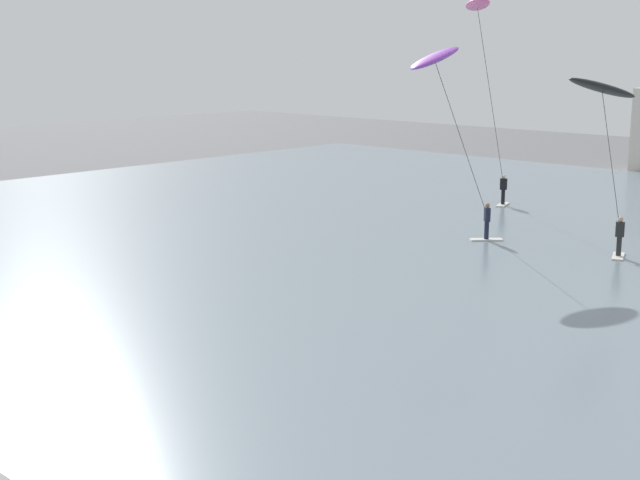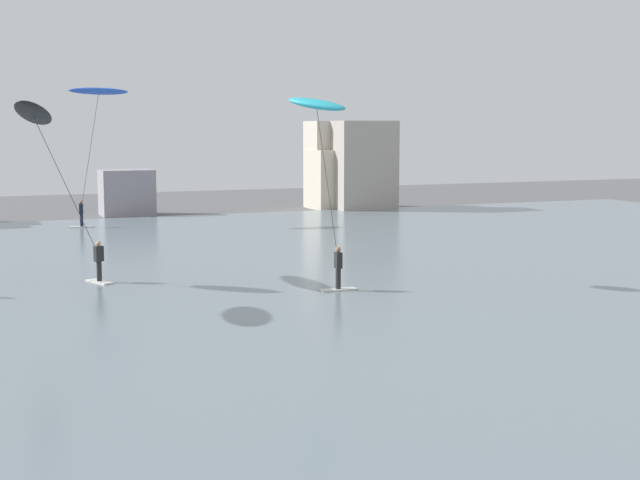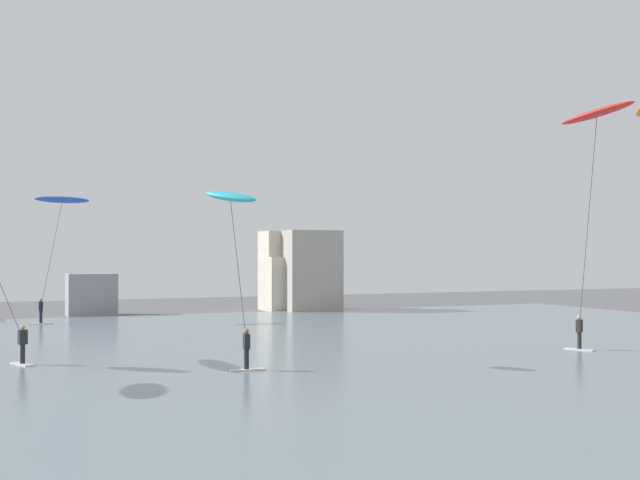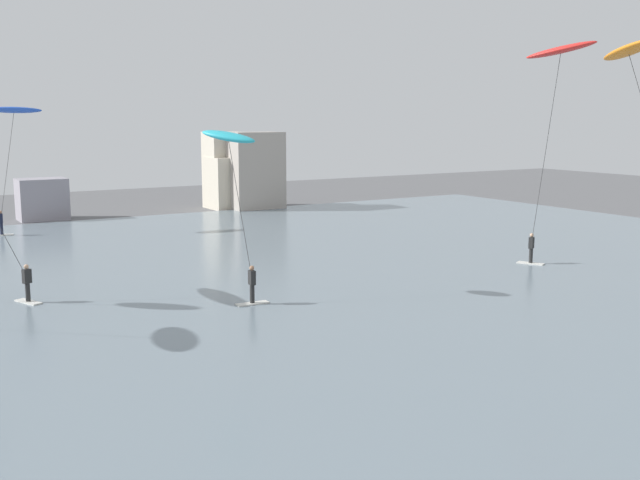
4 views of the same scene
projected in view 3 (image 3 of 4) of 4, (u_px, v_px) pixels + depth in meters
The scene contains 5 objects.
water_bay at pixel (124, 364), 33.90m from camera, with size 84.00×52.00×0.10m, color slate.
far_shore_buildings at pixel (190, 279), 63.02m from camera, with size 37.07×5.35×6.57m.
kitesurfer_cyan at pixel (233, 218), 33.03m from camera, with size 2.17×3.36×7.36m.
kitesurfer_blue at pixel (60, 209), 53.79m from camera, with size 3.89×1.78×8.51m.
kitesurfer_red at pixel (595, 132), 36.87m from camera, with size 2.46×4.25×11.53m.
Camera 3 is at (-5.78, -4.41, 4.66)m, focal length 45.28 mm.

